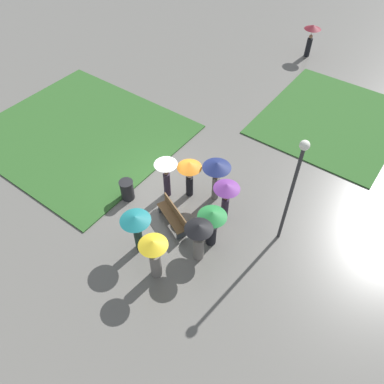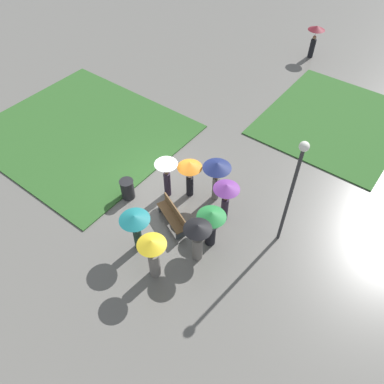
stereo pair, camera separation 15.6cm
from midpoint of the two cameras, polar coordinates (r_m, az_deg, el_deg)
name	(u,v)px [view 2 (the right image)]	position (r m, az deg, el deg)	size (l,w,h in m)	color
ground_plane	(165,189)	(15.98, -3.92, 0.39)	(90.00, 90.00, 0.00)	#66635E
lawn_patch_near	(83,132)	(19.49, -16.10, 8.76)	(9.29, 8.19, 0.06)	#2D5B26
lawn_patch_far	(334,120)	(20.87, 21.08, 10.19)	(6.46, 7.57, 0.06)	#2D5B26
park_bench	(173,215)	(14.44, -2.64, -3.54)	(1.74, 1.07, 0.90)	brown
lamp_post	(294,183)	(12.51, 15.57, 1.31)	(0.32, 0.32, 4.70)	#2D2D30
trash_bin	(127,189)	(15.55, -9.52, 0.45)	(0.59, 0.59, 0.91)	#232326
crowd_person_white	(166,170)	(14.78, -3.63, 3.41)	(0.93, 0.93, 1.95)	#2D2333
crowd_person_navy	(217,171)	(14.54, 4.11, 3.22)	(1.13, 1.13, 1.98)	slate
crowd_person_teal	(135,224)	(13.16, -8.28, -4.85)	(1.09, 1.09, 1.81)	#1E3328
crowd_person_green	(211,222)	(13.26, 3.28, -4.56)	(1.06, 1.06, 1.78)	black
crowd_person_orange	(190,170)	(14.77, -0.05, 3.33)	(1.00, 1.00, 1.82)	black
crowd_person_yellow	(153,253)	(12.50, -5.62, -9.24)	(0.98, 0.98, 1.98)	slate
crowd_person_purple	(226,194)	(13.87, 5.52, -0.35)	(0.99, 0.99, 1.95)	#2D2333
crowd_person_black	(198,237)	(12.89, 1.20, -6.84)	(0.99, 0.99, 1.87)	slate
lone_walker_mid_plaza	(315,35)	(25.67, 18.44, 21.77)	(1.02, 1.02, 1.96)	black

